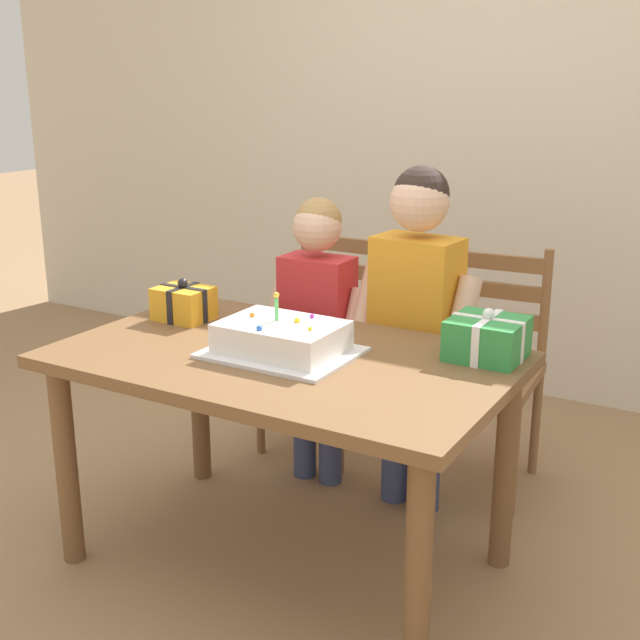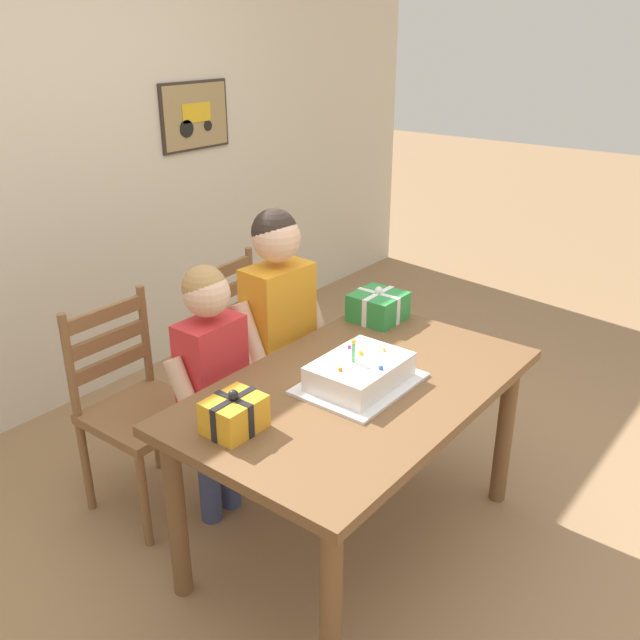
{
  "view_description": "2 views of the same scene",
  "coord_description": "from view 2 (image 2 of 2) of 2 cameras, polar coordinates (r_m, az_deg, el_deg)",
  "views": [
    {
      "loc": [
        1.31,
        -2.02,
        1.55
      ],
      "look_at": [
        0.09,
        0.07,
        0.83
      ],
      "focal_mm": 46.46,
      "sensor_mm": 36.0,
      "label": 1
    },
    {
      "loc": [
        -1.84,
        -1.26,
        1.95
      ],
      "look_at": [
        0.05,
        0.22,
        0.91
      ],
      "focal_mm": 38.57,
      "sensor_mm": 36.0,
      "label": 2
    }
  ],
  "objects": [
    {
      "name": "child_younger",
      "position": [
        2.75,
        -8.92,
        -4.27
      ],
      "size": [
        0.4,
        0.23,
        1.12
      ],
      "color": "#38426B",
      "rests_on": "ground"
    },
    {
      "name": "chair_left",
      "position": [
        3.0,
        -14.89,
        -7.02
      ],
      "size": [
        0.43,
        0.43,
        0.92
      ],
      "color": "brown",
      "rests_on": "ground"
    },
    {
      "name": "child_older",
      "position": [
        2.97,
        -3.45,
        -0.06
      ],
      "size": [
        0.47,
        0.27,
        1.26
      ],
      "color": "#38426B",
      "rests_on": "ground"
    },
    {
      "name": "dining_table",
      "position": [
        2.59,
        3.12,
        -7.3
      ],
      "size": [
        1.39,
        0.85,
        0.73
      ],
      "color": "brown",
      "rests_on": "ground"
    },
    {
      "name": "ground_plane",
      "position": [
        2.96,
        2.85,
        -17.74
      ],
      "size": [
        20.0,
        20.0,
        0.0
      ],
      "primitive_type": "plane",
      "color": "#997551"
    },
    {
      "name": "chair_right",
      "position": [
        3.4,
        -5.75,
        -2.53
      ],
      "size": [
        0.45,
        0.45,
        0.92
      ],
      "color": "brown",
      "rests_on": "ground"
    },
    {
      "name": "birthday_cake",
      "position": [
        2.51,
        3.27,
        -4.47
      ],
      "size": [
        0.44,
        0.34,
        0.19
      ],
      "color": "silver",
      "rests_on": "dining_table"
    },
    {
      "name": "gift_box_beside_cake",
      "position": [
        3.07,
        4.84,
        1.14
      ],
      "size": [
        0.22,
        0.22,
        0.16
      ],
      "color": "#2D8E42",
      "rests_on": "dining_table"
    },
    {
      "name": "gift_box_red_large",
      "position": [
        2.26,
        -7.12,
        -7.78
      ],
      "size": [
        0.19,
        0.16,
        0.15
      ],
      "color": "gold",
      "rests_on": "dining_table"
    },
    {
      "name": "back_wall",
      "position": [
        3.75,
        -22.16,
        11.82
      ],
      "size": [
        6.4,
        0.11,
        2.6
      ],
      "color": "beige",
      "rests_on": "ground"
    }
  ]
}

